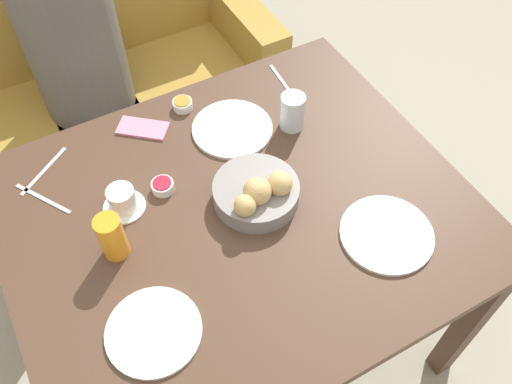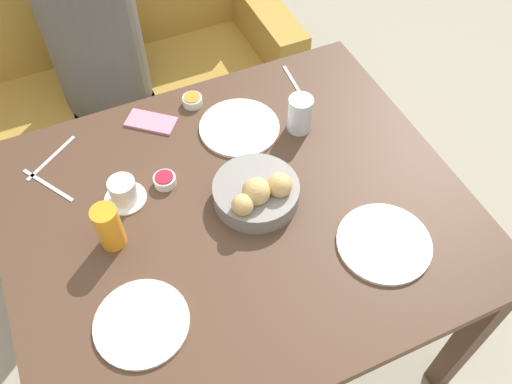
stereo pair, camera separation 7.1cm
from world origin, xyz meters
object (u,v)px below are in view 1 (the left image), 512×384
Objects in this scene: plate_far_center at (232,129)px; water_tumbler at (292,112)px; coffee_cup at (122,200)px; plate_near_right at (387,234)px; jam_bowl_berry at (163,186)px; plate_near_left at (154,331)px; couch at (80,100)px; juice_glass at (112,237)px; cell_phone at (143,128)px; seated_person at (86,81)px; knife_silver at (43,199)px; bread_basket at (257,192)px; jam_bowl_honey at (183,104)px; fork_silver at (44,171)px; spoon_coffee at (280,78)px.

plate_far_center is 0.19m from water_tumbler.
plate_far_center is 0.41m from coffee_cup.
jam_bowl_berry reaches higher than plate_near_right.
couch is at bearing 84.42° from plate_near_left.
juice_glass is 0.82× the size of cell_phone.
seated_person is 9.22× the size of juice_glass.
coffee_cup is at bearing -163.16° from plate_far_center.
plate_near_right is 0.93m from knife_silver.
juice_glass reaches higher than bread_basket.
jam_bowl_honey is (0.36, 0.64, 0.01)m from plate_near_left.
coffee_cup is 0.71× the size of cell_phone.
couch is 7.17× the size of bread_basket.
coffee_cup is at bearing 61.74° from juice_glass.
seated_person is at bearing -77.48° from couch.
juice_glass is 0.23m from jam_bowl_berry.
plate_near_right and plate_far_center have the same top height.
coffee_cup reaches higher than knife_silver.
couch is 6.89× the size of plate_far_center.
water_tumbler is 0.44m from jam_bowl_berry.
bread_basket is 0.44m from cell_phone.
plate_near_left is 3.59× the size of jam_bowl_honey.
couch is 0.90m from cell_phone.
fork_silver is at bearing -176.51° from cell_phone.
knife_silver is (-0.30, 0.13, -0.01)m from jam_bowl_berry.
fork_silver is (-0.71, 0.18, -0.06)m from water_tumbler.
juice_glass is 0.54m from jam_bowl_honey.
bread_basket is at bearing -29.57° from knife_silver.
seated_person is 0.66m from cell_phone.
jam_bowl_honey is (0.36, 0.40, -0.05)m from juice_glass.
juice_glass reaches higher than jam_bowl_honey.
jam_bowl_berry is at bearing 142.25° from bread_basket.
plate_near_left is at bearing -146.20° from water_tumbler.
water_tumbler is 1.00× the size of coffee_cup.
cell_phone is at bearing 18.94° from knife_silver.
jam_bowl_honey is 0.15m from cell_phone.
couch is 1.11m from jam_bowl_berry.
fork_silver is at bearing 124.04° from coffee_cup.
jam_bowl_honey is 0.38× the size of fork_silver.
fork_silver is at bearing -112.63° from seated_person.
seated_person is 1.37m from plate_near_right.
couch is 7.48× the size of plate_near_left.
water_tumbler reaches higher than plate_far_center.
jam_bowl_berry is at bearing 64.14° from plate_near_left.
water_tumbler is 0.56m from coffee_cup.
couch is at bearing 83.26° from juice_glass.
plate_near_right is at bearing -46.82° from bread_basket.
spoon_coffee is (0.56, -0.76, 0.47)m from couch.
plate_far_center is (-0.18, 0.53, 0.00)m from plate_near_right.
plate_near_right reaches higher than spoon_coffee.
bread_basket is 0.44m from plate_near_left.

